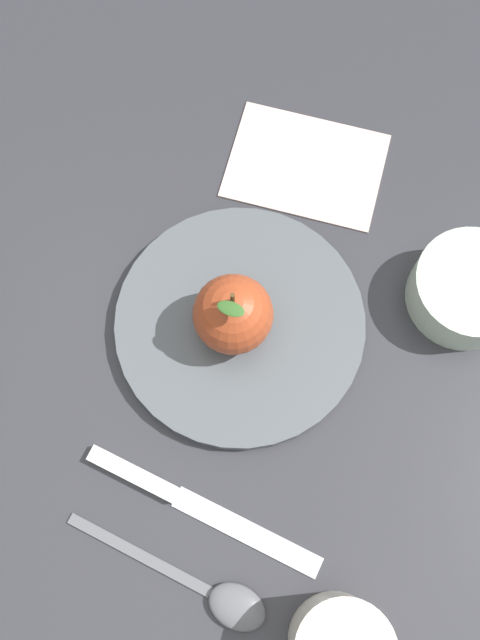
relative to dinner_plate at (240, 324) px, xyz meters
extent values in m
plane|color=#2D2D33|center=(0.03, 0.01, -0.01)|extent=(2.40, 2.40, 0.00)
cylinder|color=#4C5156|center=(0.00, 0.00, 0.00)|extent=(0.22, 0.22, 0.01)
torus|color=#4C5156|center=(0.00, 0.00, 0.00)|extent=(0.22, 0.22, 0.01)
sphere|color=#9E3D1E|center=(0.00, -0.01, 0.04)|extent=(0.07, 0.07, 0.07)
cylinder|color=#4C3319|center=(0.00, -0.01, 0.08)|extent=(0.00, 0.00, 0.02)
ellipsoid|color=#386628|center=(0.01, -0.01, 0.09)|extent=(0.02, 0.03, 0.01)
cylinder|color=#B2C6B2|center=(-0.05, 0.20, 0.01)|extent=(0.10, 0.10, 0.04)
torus|color=#B2C6B2|center=(-0.05, 0.20, 0.03)|extent=(0.10, 0.10, 0.01)
cylinder|color=#8E9F8E|center=(-0.05, 0.20, 0.03)|extent=(0.08, 0.08, 0.01)
cube|color=silver|center=(0.18, 0.03, -0.01)|extent=(0.06, 0.13, 0.00)
cube|color=silver|center=(0.14, -0.07, 0.00)|extent=(0.04, 0.08, 0.01)
ellipsoid|color=#59595E|center=(0.23, 0.03, 0.00)|extent=(0.05, 0.06, 0.01)
cube|color=#59595E|center=(0.21, -0.06, -0.01)|extent=(0.05, 0.13, 0.01)
cube|color=beige|center=(-0.17, 0.04, -0.01)|extent=(0.12, 0.16, 0.00)
camera|label=1|loc=(0.19, 0.03, 0.62)|focal=41.13mm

